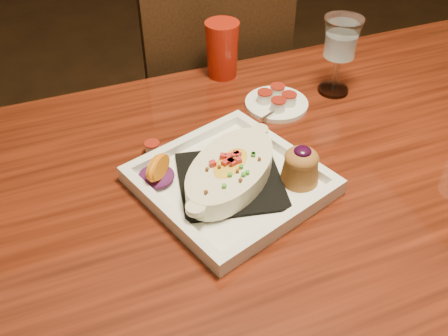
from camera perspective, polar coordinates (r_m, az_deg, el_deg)
name	(u,v)px	position (r m, az deg, el deg)	size (l,w,h in m)	color
table	(316,209)	(1.00, 10.52, -4.68)	(1.50, 0.90, 0.75)	maroon
chair_far	(207,107)	(1.53, -1.96, 6.95)	(0.42, 0.42, 0.93)	black
plate	(236,175)	(0.87, 1.33, -0.78)	(0.36, 0.36, 0.08)	white
goblet	(341,42)	(1.12, 13.20, 13.81)	(0.08, 0.08, 0.17)	silver
saucer	(277,102)	(1.09, 6.04, 7.51)	(0.14, 0.14, 0.09)	white
creamer_loose	(152,148)	(0.97, -8.18, 2.33)	(0.03, 0.03, 0.02)	silver
red_tumbler	(222,50)	(1.18, -0.21, 13.37)	(0.08, 0.08, 0.13)	#A91A0C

